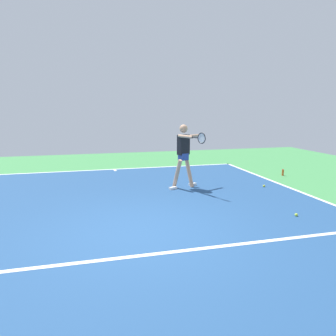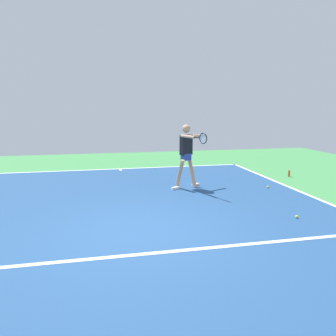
% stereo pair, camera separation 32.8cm
% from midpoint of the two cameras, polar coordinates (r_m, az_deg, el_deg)
% --- Properties ---
extents(ground_plane, '(21.81, 21.81, 0.00)m').
position_cam_midpoint_polar(ground_plane, '(6.07, -3.41, -11.36)').
color(ground_plane, '#428E4C').
extents(court_surface, '(9.52, 12.89, 0.00)m').
position_cam_midpoint_polar(court_surface, '(6.07, -3.41, -11.34)').
color(court_surface, navy).
rests_on(court_surface, ground_plane).
extents(court_line_baseline_near, '(9.52, 0.10, 0.01)m').
position_cam_midpoint_polar(court_line_baseline_near, '(12.20, -7.89, -0.14)').
color(court_line_baseline_near, white).
rests_on(court_line_baseline_near, ground_plane).
extents(court_line_service, '(7.14, 0.10, 0.01)m').
position_cam_midpoint_polar(court_line_service, '(5.20, -1.77, -15.25)').
color(court_line_service, white).
rests_on(court_line_service, ground_plane).
extents(court_line_centre_mark, '(0.10, 0.30, 0.01)m').
position_cam_midpoint_polar(court_line_centre_mark, '(12.01, -7.82, -0.32)').
color(court_line_centre_mark, white).
rests_on(court_line_centre_mark, ground_plane).
extents(tennis_player, '(1.17, 1.38, 1.85)m').
position_cam_midpoint_polar(tennis_player, '(9.04, 4.50, 3.00)').
color(tennis_player, tan).
rests_on(tennis_player, ground_plane).
extents(tennis_ball_by_sideline, '(0.07, 0.07, 0.07)m').
position_cam_midpoint_polar(tennis_ball_by_sideline, '(7.31, 23.50, -8.11)').
color(tennis_ball_by_sideline, '#C6E53D').
rests_on(tennis_ball_by_sideline, ground_plane).
extents(tennis_ball_near_service_line, '(0.07, 0.07, 0.07)m').
position_cam_midpoint_polar(tennis_ball_near_service_line, '(9.68, 18.59, -3.28)').
color(tennis_ball_near_service_line, yellow).
rests_on(tennis_ball_near_service_line, ground_plane).
extents(water_bottle, '(0.07, 0.07, 0.22)m').
position_cam_midpoint_polar(water_bottle, '(11.51, 21.86, -0.94)').
color(water_bottle, '#D84C1E').
rests_on(water_bottle, ground_plane).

